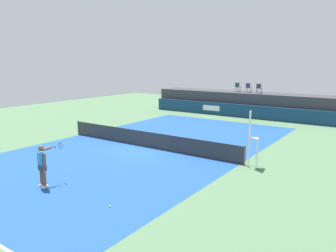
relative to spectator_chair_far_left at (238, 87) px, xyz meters
name	(u,v)px	position (x,y,z in m)	size (l,w,h in m)	color
ground_plane	(174,138)	(0.76, -12.32, -2.69)	(48.00, 48.00, 0.00)	#4C704C
court_inner	(147,147)	(0.76, -15.32, -2.69)	(12.00, 22.00, 0.00)	#1C478C
sponsor_wall	(237,111)	(0.75, -1.83, -2.09)	(18.00, 0.22, 1.20)	navy
spectator_platform	(244,103)	(0.76, -0.02, -1.59)	(18.00, 2.80, 2.20)	#38383D
spectator_chair_far_left	(238,87)	(0.00, 0.00, 0.00)	(0.47, 0.47, 0.89)	#2D3D56
spectator_chair_left	(248,87)	(1.13, -0.11, 0.00)	(0.45, 0.45, 0.89)	#2D3D56
spectator_chair_center	(259,88)	(2.24, -0.30, 0.00)	(0.48, 0.48, 0.89)	#2D3D56
umpire_chair	(251,135)	(7.27, -15.35, -1.11)	(0.52, 0.52, 2.76)	white
tennis_net	(147,139)	(0.76, -15.32, -2.22)	(12.40, 0.02, 0.95)	#2D2D2D
net_post_near	(78,128)	(-5.44, -15.32, -2.19)	(0.10, 0.10, 1.00)	#4C4C51
net_post_far	(245,155)	(6.96, -15.32, -2.19)	(0.10, 0.10, 1.00)	#4C4C51
tennis_player	(43,165)	(1.29, -22.84, -1.73)	(0.57, 1.20, 1.77)	white
tennis_ball	(110,206)	(4.93, -22.71, -2.66)	(0.07, 0.07, 0.07)	#D8EA33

